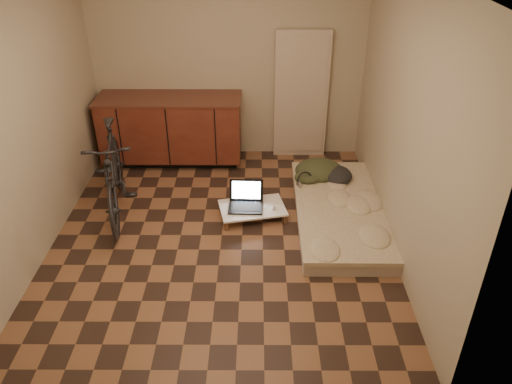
{
  "coord_description": "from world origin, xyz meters",
  "views": [
    {
      "loc": [
        0.38,
        -4.31,
        3.15
      ],
      "look_at": [
        0.37,
        -0.02,
        0.55
      ],
      "focal_mm": 35.0,
      "sensor_mm": 36.0,
      "label": 1
    }
  ],
  "objects_px": {
    "bicycle": "(113,168)",
    "laptop": "(246,202)",
    "lap_desk": "(252,208)",
    "futon": "(340,211)"
  },
  "relations": [
    {
      "from": "bicycle",
      "to": "laptop",
      "type": "distance_m",
      "value": 1.5
    },
    {
      "from": "futon",
      "to": "laptop",
      "type": "distance_m",
      "value": 1.05
    },
    {
      "from": "lap_desk",
      "to": "laptop",
      "type": "relative_size",
      "value": 2.06
    },
    {
      "from": "bicycle",
      "to": "laptop",
      "type": "xyz_separation_m",
      "value": [
        1.45,
        -0.08,
        -0.38
      ]
    },
    {
      "from": "bicycle",
      "to": "laptop",
      "type": "relative_size",
      "value": 4.45
    },
    {
      "from": "bicycle",
      "to": "lap_desk",
      "type": "bearing_deg",
      "value": -15.63
    },
    {
      "from": "lap_desk",
      "to": "laptop",
      "type": "xyz_separation_m",
      "value": [
        -0.07,
        0.03,
        0.07
      ]
    },
    {
      "from": "bicycle",
      "to": "futon",
      "type": "distance_m",
      "value": 2.55
    },
    {
      "from": "bicycle",
      "to": "lap_desk",
      "type": "xyz_separation_m",
      "value": [
        1.52,
        -0.11,
        -0.45
      ]
    },
    {
      "from": "laptop",
      "to": "bicycle",
      "type": "bearing_deg",
      "value": 178.79
    }
  ]
}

